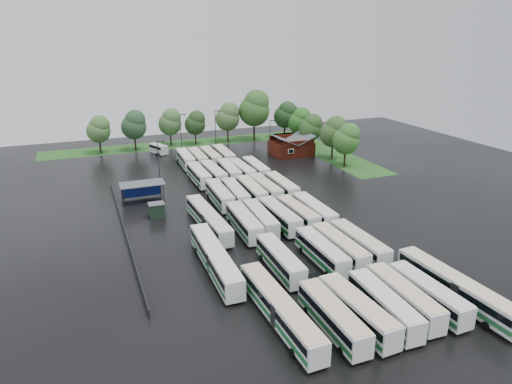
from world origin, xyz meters
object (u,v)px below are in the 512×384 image
object	(u,v)px
artic_bus_west_a	(280,309)
artic_bus_east	(456,288)
minibus	(159,149)
brick_building	(291,148)

from	to	relation	value
artic_bus_west_a	artic_bus_east	world-z (taller)	artic_bus_east
artic_bus_east	artic_bus_west_a	bearing A→B (deg)	167.47
artic_bus_west_a	artic_bus_east	size ratio (longest dim) A/B	0.99
artic_bus_west_a	minibus	bearing A→B (deg)	87.86
artic_bus_east	minibus	size ratio (longest dim) A/B	2.86
brick_building	artic_bus_east	distance (m)	70.25
artic_bus_west_a	minibus	distance (m)	79.00
artic_bus_west_a	artic_bus_east	bearing A→B (deg)	-11.22
artic_bus_east	minibus	bearing A→B (deg)	101.05
artic_bus_west_a	artic_bus_east	distance (m)	21.57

